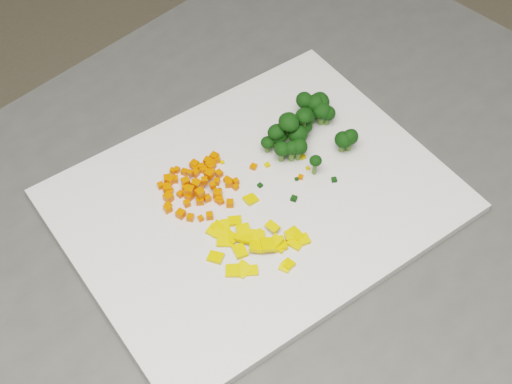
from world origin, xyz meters
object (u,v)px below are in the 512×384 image
carrot_pile (196,180)px  broccoli_pile (307,128)px  pepper_pile (257,235)px  cutting_board (256,200)px

carrot_pile → broccoli_pile: size_ratio=0.83×
carrot_pile → pepper_pile: carrot_pile is taller
carrot_pile → pepper_pile: bearing=-74.6°
cutting_board → carrot_pile: 0.07m
cutting_board → pepper_pile: 0.06m
cutting_board → carrot_pile: size_ratio=4.50×
pepper_pile → broccoli_pile: bearing=38.5°
carrot_pile → pepper_pile: size_ratio=0.86×
cutting_board → pepper_pile: pepper_pile is taller
cutting_board → carrot_pile: bearing=139.5°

